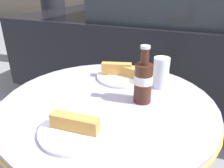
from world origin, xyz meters
name	(u,v)px	position (x,y,z in m)	size (l,w,h in m)	color
bistro_table	(108,134)	(0.00, 0.00, 0.61)	(0.81, 0.81, 0.78)	gold
cola_bottle_left	(143,81)	(0.12, 0.04, 0.86)	(0.07, 0.07, 0.21)	#3D1E14
drinking_glass	(161,74)	(0.15, 0.19, 0.83)	(0.07, 0.07, 0.13)	silver
lunch_plate_near	(76,128)	(-0.01, -0.21, 0.79)	(0.23, 0.23, 0.06)	white
lunch_plate_far	(124,74)	(-0.02, 0.22, 0.79)	(0.26, 0.26, 0.07)	white
pedestrian	(53,2)	(-1.77, 2.03, 0.93)	(0.33, 0.33, 1.64)	brown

